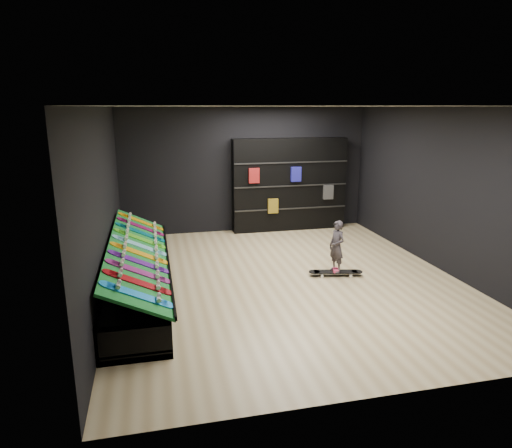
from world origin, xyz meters
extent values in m
cube|color=tan|center=(0.00, 0.00, 0.00)|extent=(6.00, 7.00, 0.01)
cube|color=white|center=(0.00, 0.00, 3.00)|extent=(6.00, 7.00, 0.01)
cube|color=black|center=(0.00, 3.50, 1.50)|extent=(6.00, 0.02, 3.00)
cube|color=black|center=(0.00, -3.50, 1.50)|extent=(6.00, 0.02, 3.00)
cube|color=black|center=(-3.00, 0.00, 1.50)|extent=(0.02, 7.00, 3.00)
cube|color=black|center=(3.00, 0.00, 1.50)|extent=(0.02, 7.00, 3.00)
cube|color=#0E5A1E|center=(-2.50, 0.00, 0.71)|extent=(0.92, 4.50, 0.46)
cube|color=black|center=(1.06, 3.32, 1.13)|extent=(2.83, 0.33, 2.26)
imported|color=black|center=(0.93, -0.04, 0.37)|extent=(0.21, 0.25, 0.57)
camera|label=1|loc=(-2.24, -7.33, 2.99)|focal=32.00mm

